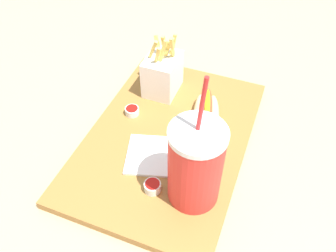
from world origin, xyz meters
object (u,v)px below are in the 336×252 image
Objects in this scene: hot_dog_1 at (206,117)px; ketchup_cup_1 at (132,111)px; fries_basket at (163,73)px; ketchup_cup_2 at (153,186)px; ketchup_cup_3 at (150,64)px; soda_cup at (195,165)px; napkin_stack at (156,155)px.

hot_dog_1 reaches higher than ketchup_cup_1.
ketchup_cup_2 is (-0.28, -0.09, -0.04)m from fries_basket.
soda_cup is at bearing -145.22° from ketchup_cup_3.
fries_basket is 0.11m from ketchup_cup_3.
fries_basket reaches higher than ketchup_cup_1.
ketchup_cup_1 is (0.15, 0.20, -0.08)m from soda_cup.
hot_dog_1 is 0.21m from ketchup_cup_2.
fries_basket is (0.26, 0.16, -0.04)m from soda_cup.
ketchup_cup_1 is at bearing 35.73° from ketchup_cup_2.
soda_cup is 0.41m from ketchup_cup_3.
ketchup_cup_1 is at bearing -169.87° from ketchup_cup_3.
ketchup_cup_1 is at bearing 45.94° from napkin_stack.
soda_cup reaches higher than hot_dog_1.
fries_basket is at bearing 60.29° from hot_dog_1.
ketchup_cup_1 is 0.18m from ketchup_cup_3.
soda_cup reaches higher than fries_basket.
ketchup_cup_3 is at bearing 10.13° from ketchup_cup_1.
ketchup_cup_1 is 0.91× the size of ketchup_cup_3.
ketchup_cup_3 is at bearing 53.08° from hot_dog_1.
ketchup_cup_3 is (0.07, 0.07, -0.04)m from fries_basket.
ketchup_cup_2 is at bearing 105.61° from soda_cup.
ketchup_cup_2 is at bearing -161.87° from fries_basket.
napkin_stack is at bearing -154.42° from ketchup_cup_3.
soda_cup reaches higher than ketchup_cup_1.
ketchup_cup_1 is at bearing 99.78° from hot_dog_1.
ketchup_cup_2 is 0.08m from napkin_stack.
hot_dog_1 is 5.24× the size of ketchup_cup_2.
fries_basket is 4.43× the size of ketchup_cup_3.
ketchup_cup_1 is at bearing 52.34° from soda_cup.
fries_basket is 0.93× the size of hot_dog_1.
ketchup_cup_3 is at bearing 24.01° from ketchup_cup_2.
soda_cup is 0.19m from hot_dog_1.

